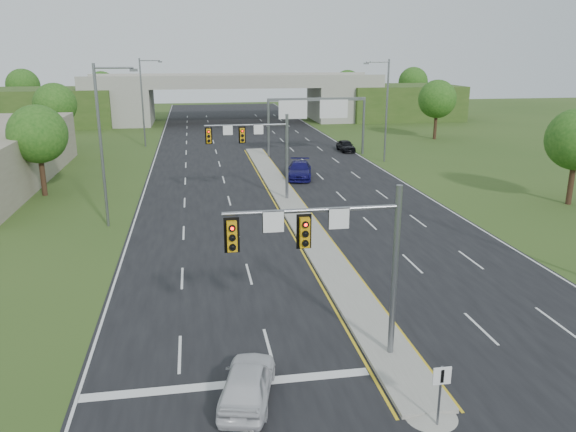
% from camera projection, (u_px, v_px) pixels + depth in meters
% --- Properties ---
extents(ground, '(240.00, 240.00, 0.00)m').
position_uv_depth(ground, '(390.00, 356.00, 22.43)').
color(ground, '#314C1B').
rests_on(ground, ground).
extents(road, '(24.00, 160.00, 0.02)m').
position_uv_depth(road, '(270.00, 175.00, 55.55)').
color(road, black).
rests_on(road, ground).
extents(median, '(2.00, 54.00, 0.16)m').
position_uv_depth(median, '(291.00, 205.00, 44.17)').
color(median, gray).
rests_on(median, road).
extents(median_nose, '(2.00, 2.00, 0.16)m').
position_uv_depth(median_nose, '(431.00, 415.00, 18.61)').
color(median_nose, gray).
rests_on(median_nose, road).
extents(lane_markings, '(23.72, 160.00, 0.01)m').
position_uv_depth(lane_markings, '(273.00, 189.00, 49.69)').
color(lane_markings, gold).
rests_on(lane_markings, road).
extents(signal_mast_near, '(6.62, 0.60, 7.00)m').
position_uv_depth(signal_mast_near, '(338.00, 248.00, 20.67)').
color(signal_mast_near, slate).
rests_on(signal_mast_near, ground).
extents(signal_mast_far, '(6.62, 0.60, 7.00)m').
position_uv_depth(signal_mast_far, '(259.00, 144.00, 44.34)').
color(signal_mast_far, slate).
rests_on(signal_mast_far, ground).
extents(keep_right_sign, '(0.60, 0.13, 2.20)m').
position_uv_depth(keep_right_sign, '(441.00, 386.00, 17.72)').
color(keep_right_sign, slate).
rests_on(keep_right_sign, ground).
extents(sign_gantry, '(11.58, 0.44, 6.67)m').
position_uv_depth(sign_gantry, '(316.00, 111.00, 64.55)').
color(sign_gantry, slate).
rests_on(sign_gantry, ground).
extents(overpass, '(80.00, 14.00, 8.10)m').
position_uv_depth(overpass, '(235.00, 101.00, 97.15)').
color(overpass, gray).
rests_on(overpass, ground).
extents(lightpole_l_mid, '(2.85, 0.25, 11.00)m').
position_uv_depth(lightpole_l_mid, '(103.00, 139.00, 37.52)').
color(lightpole_l_mid, slate).
rests_on(lightpole_l_mid, ground).
extents(lightpole_l_far, '(2.85, 0.25, 11.00)m').
position_uv_depth(lightpole_l_far, '(144.00, 98.00, 70.65)').
color(lightpole_l_far, slate).
rests_on(lightpole_l_far, ground).
extents(lightpole_r_far, '(2.85, 0.25, 11.00)m').
position_uv_depth(lightpole_r_far, '(385.00, 106.00, 60.71)').
color(lightpole_r_far, slate).
rests_on(lightpole_r_far, ground).
extents(tree_l_near, '(4.80, 4.80, 7.60)m').
position_uv_depth(tree_l_near, '(38.00, 134.00, 46.17)').
color(tree_l_near, '#382316').
rests_on(tree_l_near, ground).
extents(tree_l_mid, '(5.20, 5.20, 8.12)m').
position_uv_depth(tree_l_mid, '(55.00, 104.00, 69.10)').
color(tree_l_mid, '#382316').
rests_on(tree_l_mid, ground).
extents(tree_r_mid, '(5.20, 5.20, 8.12)m').
position_uv_depth(tree_r_mid, '(437.00, 99.00, 77.11)').
color(tree_r_mid, '#382316').
rests_on(tree_r_mid, ground).
extents(tree_back_a, '(6.00, 6.00, 8.85)m').
position_uv_depth(tree_back_a, '(23.00, 85.00, 103.69)').
color(tree_back_a, '#382316').
rests_on(tree_back_a, ground).
extents(tree_back_b, '(5.60, 5.60, 8.32)m').
position_uv_depth(tree_back_b, '(102.00, 86.00, 106.02)').
color(tree_back_b, '#382316').
rests_on(tree_back_b, ground).
extents(tree_back_c, '(5.60, 5.60, 8.32)m').
position_uv_depth(tree_back_c, '(347.00, 84.00, 113.70)').
color(tree_back_c, '#382316').
rests_on(tree_back_c, ground).
extents(tree_back_d, '(6.00, 6.00, 8.85)m').
position_uv_depth(tree_back_d, '(413.00, 82.00, 115.85)').
color(tree_back_d, '#382316').
rests_on(tree_back_d, ground).
extents(car_white, '(2.60, 4.41, 1.41)m').
position_uv_depth(car_white, '(247.00, 382.00, 19.34)').
color(car_white, silver).
rests_on(car_white, road).
extents(car_far_b, '(3.26, 5.79, 1.58)m').
position_uv_depth(car_far_b, '(300.00, 170.00, 53.85)').
color(car_far_b, '#100D50').
rests_on(car_far_b, road).
extents(car_far_c, '(1.71, 4.05, 1.37)m').
position_uv_depth(car_far_c, '(346.00, 146.00, 68.58)').
color(car_far_c, black).
rests_on(car_far_c, road).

